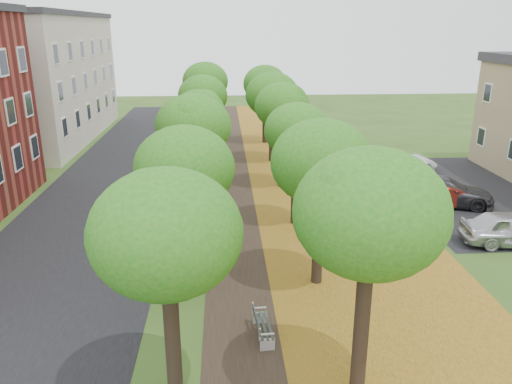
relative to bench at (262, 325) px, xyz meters
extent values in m
cube|color=black|center=(-7.75, 12.39, -0.40)|extent=(8.00, 70.00, 0.01)
cube|color=black|center=(-0.25, 12.39, -0.39)|extent=(3.20, 70.00, 0.01)
cube|color=#AC741F|center=(4.75, 12.39, -0.39)|extent=(7.50, 70.00, 0.01)
cube|color=black|center=(13.25, 13.39, -0.40)|extent=(9.00, 16.00, 0.01)
cylinder|color=black|center=(-2.45, -2.61, 1.36)|extent=(0.40, 0.40, 3.53)
ellipsoid|color=#1D6B16|center=(-2.45, -2.61, 4.23)|extent=(3.41, 3.41, 2.90)
cylinder|color=black|center=(-2.45, 3.39, 1.36)|extent=(0.40, 0.40, 3.53)
ellipsoid|color=#1D6B16|center=(-2.45, 3.39, 4.23)|extent=(3.41, 3.41, 2.90)
cylinder|color=black|center=(-2.45, 9.39, 1.36)|extent=(0.40, 0.40, 3.53)
ellipsoid|color=#1D6B16|center=(-2.45, 9.39, 4.23)|extent=(3.41, 3.41, 2.90)
cylinder|color=black|center=(-2.45, 15.39, 1.36)|extent=(0.40, 0.40, 3.53)
ellipsoid|color=#1D6B16|center=(-2.45, 15.39, 4.23)|extent=(3.41, 3.41, 2.90)
cylinder|color=black|center=(-2.45, 21.39, 1.36)|extent=(0.40, 0.40, 3.53)
ellipsoid|color=#1D6B16|center=(-2.45, 21.39, 4.23)|extent=(3.41, 3.41, 2.90)
cylinder|color=black|center=(-2.45, 27.39, 1.36)|extent=(0.40, 0.40, 3.53)
ellipsoid|color=#1D6B16|center=(-2.45, 27.39, 4.23)|extent=(3.41, 3.41, 2.90)
cylinder|color=black|center=(2.35, -2.61, 1.36)|extent=(0.40, 0.40, 3.53)
ellipsoid|color=#1D6B16|center=(2.35, -2.61, 4.23)|extent=(3.41, 3.41, 2.90)
cylinder|color=black|center=(2.35, 3.39, 1.36)|extent=(0.40, 0.40, 3.53)
ellipsoid|color=#1D6B16|center=(2.35, 3.39, 4.23)|extent=(3.41, 3.41, 2.90)
cylinder|color=black|center=(2.35, 9.39, 1.36)|extent=(0.40, 0.40, 3.53)
ellipsoid|color=#1D6B16|center=(2.35, 9.39, 4.23)|extent=(3.41, 3.41, 2.90)
cylinder|color=black|center=(2.35, 15.39, 1.36)|extent=(0.40, 0.40, 3.53)
ellipsoid|color=#1D6B16|center=(2.35, 15.39, 4.23)|extent=(3.41, 3.41, 2.90)
cylinder|color=black|center=(2.35, 21.39, 1.36)|extent=(0.40, 0.40, 3.53)
ellipsoid|color=#1D6B16|center=(2.35, 21.39, 4.23)|extent=(3.41, 3.41, 2.90)
cylinder|color=black|center=(2.35, 27.39, 1.36)|extent=(0.40, 0.40, 3.53)
ellipsoid|color=#1D6B16|center=(2.35, 27.39, 4.23)|extent=(3.41, 3.41, 2.90)
cube|color=beige|center=(-17.25, 30.39, 4.60)|extent=(10.00, 20.00, 10.00)
cube|color=#2D2D33|center=(-17.25, 30.39, 9.80)|extent=(10.30, 20.30, 0.40)
cube|color=#273129|center=(0.05, 0.00, 0.01)|extent=(0.54, 1.65, 0.04)
cube|color=#273129|center=(-0.18, -0.01, 0.25)|extent=(0.16, 1.62, 0.23)
cube|color=silver|center=(0.11, -0.73, -0.20)|extent=(0.45, 0.09, 0.41)
cube|color=silver|center=(0.00, 0.74, -0.20)|extent=(0.45, 0.09, 0.41)
cube|color=silver|center=(0.11, -0.73, 0.17)|extent=(0.41, 0.09, 0.04)
cube|color=silver|center=(0.00, 0.74, 0.17)|extent=(0.41, 0.09, 0.04)
imported|color=maroon|center=(10.85, 11.10, 0.23)|extent=(3.84, 1.49, 1.25)
imported|color=#333338|center=(10.75, 11.57, 0.37)|extent=(5.68, 3.58, 1.54)
imported|color=white|center=(10.75, 18.26, 0.26)|extent=(4.86, 2.45, 1.32)
camera|label=1|loc=(-1.07, -13.40, 8.88)|focal=35.00mm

